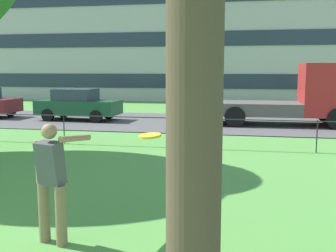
% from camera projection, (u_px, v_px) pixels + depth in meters
% --- Properties ---
extents(street_strip, '(80.00, 7.10, 0.01)m').
position_uv_depth(street_strip, '(162.00, 121.00, 19.73)').
color(street_strip, '#565454').
rests_on(street_strip, ground).
extents(park_fence, '(36.65, 0.04, 1.00)m').
position_uv_depth(park_fence, '(122.00, 125.00, 13.46)').
color(park_fence, '#232328').
rests_on(park_fence, ground).
extents(person_thrower, '(0.67, 0.74, 1.75)m').
position_uv_depth(person_thrower, '(52.00, 179.00, 5.84)').
color(person_thrower, '#846B4C').
rests_on(person_thrower, ground).
extents(frisbee, '(0.38, 0.38, 0.05)m').
position_uv_depth(frisbee, '(150.00, 136.00, 4.81)').
color(frisbee, yellow).
extents(car_dark_green_far_left, '(4.05, 1.91, 1.54)m').
position_uv_depth(car_dark_green_far_left, '(78.00, 104.00, 20.19)').
color(car_dark_green_far_left, '#194C2D').
rests_on(car_dark_green_far_left, ground).
extents(flatbed_truck_left, '(7.35, 2.57, 2.75)m').
position_uv_depth(flatbed_truck_left, '(291.00, 98.00, 18.34)').
color(flatbed_truck_left, '#B22323').
rests_on(flatbed_truck_left, ground).
extents(apartment_building_background, '(39.60, 11.82, 13.06)m').
position_uv_depth(apartment_building_background, '(153.00, 24.00, 37.02)').
color(apartment_building_background, '#B7B2AD').
rests_on(apartment_building_background, ground).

